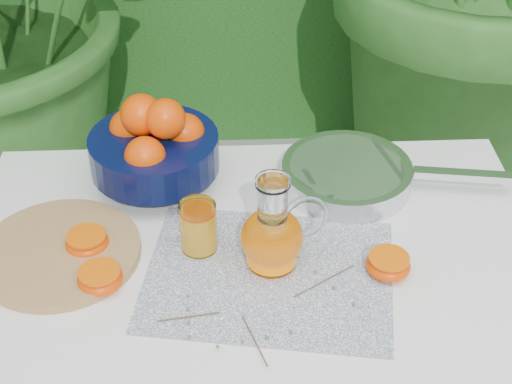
{
  "coord_description": "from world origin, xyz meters",
  "views": [
    {
      "loc": [
        0.05,
        -0.9,
        1.65
      ],
      "look_at": [
        0.1,
        0.11,
        0.88
      ],
      "focal_mm": 55.0,
      "sensor_mm": 36.0,
      "label": 1
    }
  ],
  "objects_px": {
    "cutting_board": "(60,252)",
    "saute_pan": "(349,174)",
    "fruit_bowl": "(154,144)",
    "white_table": "(257,294)",
    "juice_pitcher": "(273,235)"
  },
  "relations": [
    {
      "from": "fruit_bowl",
      "to": "saute_pan",
      "type": "relative_size",
      "value": 0.63
    },
    {
      "from": "fruit_bowl",
      "to": "white_table",
      "type": "bearing_deg",
      "value": -52.15
    },
    {
      "from": "cutting_board",
      "to": "saute_pan",
      "type": "xyz_separation_m",
      "value": [
        0.52,
        0.18,
        0.02
      ]
    },
    {
      "from": "saute_pan",
      "to": "fruit_bowl",
      "type": "bearing_deg",
      "value": 176.06
    },
    {
      "from": "fruit_bowl",
      "to": "cutting_board",
      "type": "bearing_deg",
      "value": -127.14
    },
    {
      "from": "cutting_board",
      "to": "saute_pan",
      "type": "bearing_deg",
      "value": 19.12
    },
    {
      "from": "fruit_bowl",
      "to": "saute_pan",
      "type": "distance_m",
      "value": 0.37
    },
    {
      "from": "cutting_board",
      "to": "white_table",
      "type": "bearing_deg",
      "value": -4.31
    },
    {
      "from": "white_table",
      "to": "saute_pan",
      "type": "distance_m",
      "value": 0.3
    },
    {
      "from": "juice_pitcher",
      "to": "saute_pan",
      "type": "xyz_separation_m",
      "value": [
        0.16,
        0.22,
        -0.04
      ]
    },
    {
      "from": "white_table",
      "to": "cutting_board",
      "type": "bearing_deg",
      "value": 175.69
    },
    {
      "from": "white_table",
      "to": "juice_pitcher",
      "type": "bearing_deg",
      "value": -20.25
    },
    {
      "from": "fruit_bowl",
      "to": "juice_pitcher",
      "type": "height_order",
      "value": "fruit_bowl"
    },
    {
      "from": "fruit_bowl",
      "to": "juice_pitcher",
      "type": "xyz_separation_m",
      "value": [
        0.21,
        -0.24,
        -0.02
      ]
    },
    {
      "from": "white_table",
      "to": "fruit_bowl",
      "type": "bearing_deg",
      "value": 127.85
    }
  ]
}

